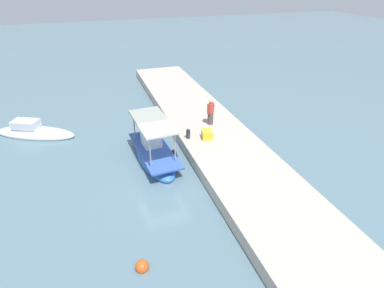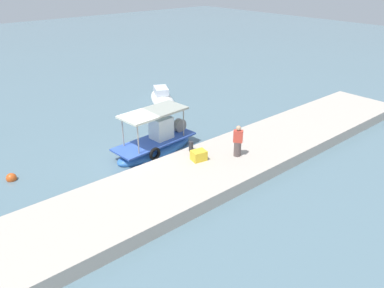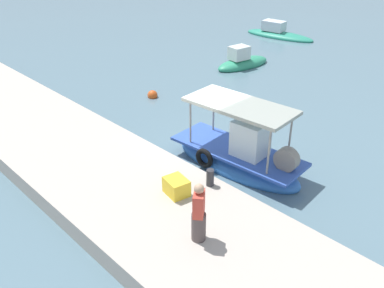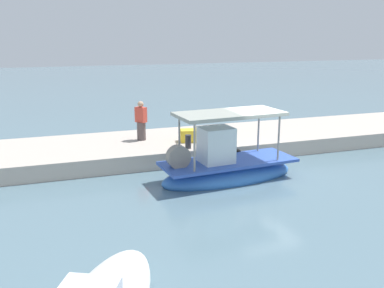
{
  "view_description": "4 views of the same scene",
  "coord_description": "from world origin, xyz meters",
  "px_view_note": "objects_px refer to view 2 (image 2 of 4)",
  "views": [
    {
      "loc": [
        -13.98,
        2.96,
        9.53
      ],
      "look_at": [
        1.26,
        -2.1,
        0.76
      ],
      "focal_mm": 30.02,
      "sensor_mm": 36.0,
      "label": 1
    },
    {
      "loc": [
        -9.63,
        -16.11,
        9.72
      ],
      "look_at": [
        1.99,
        -2.54,
        1.26
      ],
      "focal_mm": 35.73,
      "sensor_mm": 36.0,
      "label": 2
    },
    {
      "loc": [
        9.42,
        -10.02,
        7.92
      ],
      "look_at": [
        0.66,
        -1.42,
        1.2
      ],
      "focal_mm": 38.69,
      "sensor_mm": 36.0,
      "label": 3
    },
    {
      "loc": [
        7.35,
        13.24,
        5.06
      ],
      "look_at": [
        2.11,
        -2.08,
        0.85
      ],
      "focal_mm": 39.32,
      "sensor_mm": 36.0,
      "label": 4
    }
  ],
  "objects_px": {
    "main_fishing_boat": "(156,144)",
    "cargo_crate": "(199,155)",
    "mooring_bollard": "(191,146)",
    "moored_boat_far": "(162,99)",
    "marker_buoy": "(11,178)",
    "fisherman_near_bollard": "(238,142)"
  },
  "relations": [
    {
      "from": "main_fishing_boat",
      "to": "cargo_crate",
      "type": "distance_m",
      "value": 3.33
    },
    {
      "from": "mooring_bollard",
      "to": "moored_boat_far",
      "type": "distance_m",
      "value": 10.19
    },
    {
      "from": "moored_boat_far",
      "to": "mooring_bollard",
      "type": "bearing_deg",
      "value": -117.8
    },
    {
      "from": "mooring_bollard",
      "to": "marker_buoy",
      "type": "xyz_separation_m",
      "value": [
        -8.02,
        4.32,
        -0.83
      ]
    },
    {
      "from": "marker_buoy",
      "to": "moored_boat_far",
      "type": "bearing_deg",
      "value": 20.11
    },
    {
      "from": "main_fishing_boat",
      "to": "cargo_crate",
      "type": "xyz_separation_m",
      "value": [
        0.31,
        -3.29,
        0.43
      ]
    },
    {
      "from": "cargo_crate",
      "to": "mooring_bollard",
      "type": "bearing_deg",
      "value": 69.9
    },
    {
      "from": "mooring_bollard",
      "to": "cargo_crate",
      "type": "height_order",
      "value": "mooring_bollard"
    },
    {
      "from": "mooring_bollard",
      "to": "main_fishing_boat",
      "type": "bearing_deg",
      "value": 107.14
    },
    {
      "from": "main_fishing_boat",
      "to": "mooring_bollard",
      "type": "xyz_separation_m",
      "value": [
        0.69,
        -2.24,
        0.45
      ]
    },
    {
      "from": "main_fishing_boat",
      "to": "moored_boat_far",
      "type": "relative_size",
      "value": 0.95
    },
    {
      "from": "moored_boat_far",
      "to": "marker_buoy",
      "type": "bearing_deg",
      "value": -159.89
    },
    {
      "from": "cargo_crate",
      "to": "moored_boat_far",
      "type": "xyz_separation_m",
      "value": [
        5.13,
        10.04,
        -0.71
      ]
    },
    {
      "from": "main_fishing_boat",
      "to": "mooring_bollard",
      "type": "relative_size",
      "value": 9.48
    },
    {
      "from": "cargo_crate",
      "to": "moored_boat_far",
      "type": "bearing_deg",
      "value": 62.96
    },
    {
      "from": "moored_boat_far",
      "to": "fisherman_near_bollard",
      "type": "bearing_deg",
      "value": -106.62
    },
    {
      "from": "fisherman_near_bollard",
      "to": "marker_buoy",
      "type": "height_order",
      "value": "fisherman_near_bollard"
    },
    {
      "from": "main_fishing_boat",
      "to": "marker_buoy",
      "type": "height_order",
      "value": "main_fishing_boat"
    },
    {
      "from": "main_fishing_boat",
      "to": "marker_buoy",
      "type": "distance_m",
      "value": 7.63
    },
    {
      "from": "main_fishing_boat",
      "to": "mooring_bollard",
      "type": "bearing_deg",
      "value": -72.86
    },
    {
      "from": "fisherman_near_bollard",
      "to": "cargo_crate",
      "type": "height_order",
      "value": "fisherman_near_bollard"
    },
    {
      "from": "fisherman_near_bollard",
      "to": "cargo_crate",
      "type": "xyz_separation_m",
      "value": [
        -1.85,
        0.93,
        -0.51
      ]
    }
  ]
}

